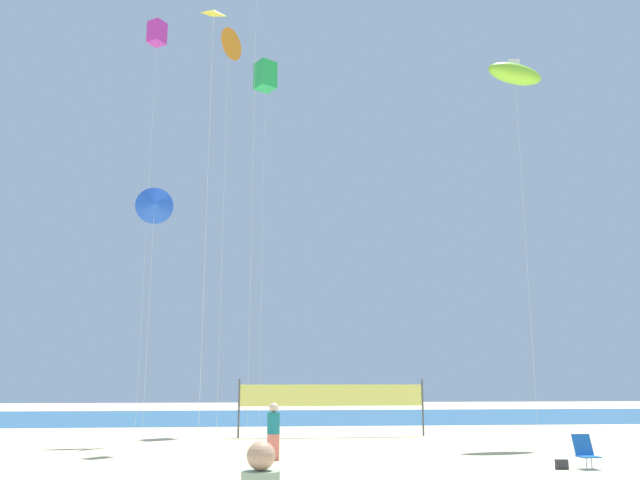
{
  "coord_description": "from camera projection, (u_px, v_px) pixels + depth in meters",
  "views": [
    {
      "loc": [
        -2.86,
        -16.38,
        2.32
      ],
      "look_at": [
        -0.09,
        10.14,
        7.95
      ],
      "focal_mm": 37.59,
      "sensor_mm": 36.0,
      "label": 1
    }
  ],
  "objects": [
    {
      "name": "ocean_band",
      "position": [
        291.0,
        416.0,
        44.72
      ],
      "size": [
        120.0,
        20.0,
        0.01
      ],
      "primitive_type": "cube",
      "color": "#28608C",
      "rests_on": "ground"
    },
    {
      "name": "beachgoer_teal_shirt",
      "position": [
        273.0,
        429.0,
        20.19
      ],
      "size": [
        0.38,
        0.38,
        1.67
      ],
      "rotation": [
        0.0,
        0.0,
        4.64
      ],
      "color": "#EA7260",
      "rests_on": "ground"
    },
    {
      "name": "folding_beach_chair",
      "position": [
        585.0,
        451.0,
        18.25
      ],
      "size": [
        0.52,
        0.65,
        0.89
      ],
      "rotation": [
        0.0,
        0.0,
        -0.63
      ],
      "color": "#1959B2",
      "rests_on": "ground"
    },
    {
      "name": "volleyball_net",
      "position": [
        332.0,
        397.0,
        28.74
      ],
      "size": [
        8.05,
        0.33,
        2.4
      ],
      "color": "#4C4C51",
      "rests_on": "ground"
    },
    {
      "name": "beach_handbag",
      "position": [
        562.0,
        464.0,
        17.99
      ],
      "size": [
        0.32,
        0.16,
        0.25
      ],
      "primitive_type": "cube",
      "color": "#2D2D33",
      "rests_on": "ground"
    },
    {
      "name": "kite_yellow_diamond",
      "position": [
        214.0,
        17.0,
        23.09
      ],
      "size": [
        0.78,
        0.79,
        15.02
      ],
      "color": "silver",
      "rests_on": "ground"
    },
    {
      "name": "kite_orange_delta",
      "position": [
        228.0,
        45.0,
        33.01
      ],
      "size": [
        1.27,
        1.55,
        19.38
      ],
      "color": "silver",
      "rests_on": "ground"
    },
    {
      "name": "kite_lime_inflatable",
      "position": [
        515.0,
        74.0,
        30.27
      ],
      "size": [
        2.8,
        1.32,
        16.65
      ],
      "color": "silver",
      "rests_on": "ground"
    },
    {
      "name": "kite_blue_delta",
      "position": [
        154.0,
        205.0,
        28.07
      ],
      "size": [
        1.61,
        0.51,
        10.36
      ],
      "color": "silver",
      "rests_on": "ground"
    },
    {
      "name": "kite_green_box",
      "position": [
        265.0,
        76.0,
        36.93
      ],
      "size": [
        1.32,
        1.32,
        19.59
      ],
      "color": "silver",
      "rests_on": "ground"
    },
    {
      "name": "kite_magenta_box",
      "position": [
        157.0,
        34.0,
        37.38
      ],
      "size": [
        1.12,
        1.12,
        22.02
      ],
      "color": "silver",
      "rests_on": "ground"
    }
  ]
}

